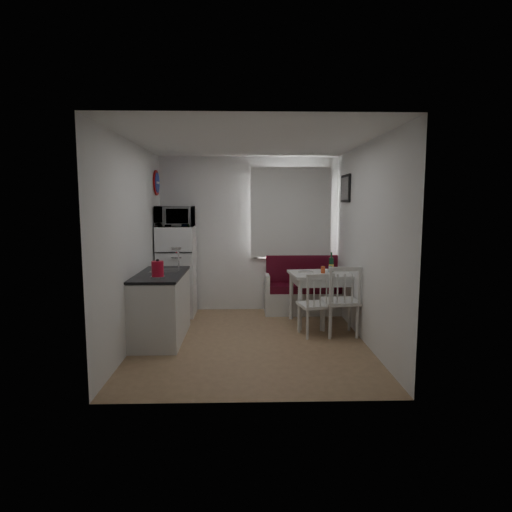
{
  "coord_description": "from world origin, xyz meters",
  "views": [
    {
      "loc": [
        -0.08,
        -5.5,
        1.82
      ],
      "look_at": [
        0.09,
        0.5,
        1.08
      ],
      "focal_mm": 30.0,
      "sensor_mm": 36.0,
      "label": 1
    }
  ],
  "objects_px": {
    "kettle": "(158,269)",
    "kitchen_counter": "(161,306)",
    "bench": "(304,294)",
    "wine_bottle": "(331,262)",
    "dining_table": "(325,278)",
    "chair_left": "(316,298)",
    "fridge": "(177,271)",
    "chair_right": "(342,293)",
    "microwave": "(175,216)"
  },
  "relations": [
    {
      "from": "kettle",
      "to": "kitchen_counter",
      "type": "bearing_deg",
      "value": 96.88
    },
    {
      "from": "kitchen_counter",
      "to": "bench",
      "type": "height_order",
      "value": "kitchen_counter"
    },
    {
      "from": "bench",
      "to": "wine_bottle",
      "type": "height_order",
      "value": "wine_bottle"
    },
    {
      "from": "dining_table",
      "to": "chair_left",
      "type": "relative_size",
      "value": 2.24
    },
    {
      "from": "dining_table",
      "to": "bench",
      "type": "bearing_deg",
      "value": 102.92
    },
    {
      "from": "kitchen_counter",
      "to": "fridge",
      "type": "xyz_separation_m",
      "value": [
        0.02,
        1.24,
        0.27
      ]
    },
    {
      "from": "chair_left",
      "to": "fridge",
      "type": "height_order",
      "value": "fridge"
    },
    {
      "from": "bench",
      "to": "chair_right",
      "type": "relative_size",
      "value": 2.51
    },
    {
      "from": "dining_table",
      "to": "chair_right",
      "type": "bearing_deg",
      "value": -86.63
    },
    {
      "from": "bench",
      "to": "chair_left",
      "type": "relative_size",
      "value": 2.67
    },
    {
      "from": "chair_left",
      "to": "microwave",
      "type": "bearing_deg",
      "value": 137.38
    },
    {
      "from": "kitchen_counter",
      "to": "bench",
      "type": "xyz_separation_m",
      "value": [
        2.12,
        1.36,
        -0.14
      ]
    },
    {
      "from": "chair_right",
      "to": "microwave",
      "type": "xyz_separation_m",
      "value": [
        -2.43,
        1.18,
        1.01
      ]
    },
    {
      "from": "wine_bottle",
      "to": "dining_table",
      "type": "bearing_deg",
      "value": -136.22
    },
    {
      "from": "chair_left",
      "to": "fridge",
      "type": "xyz_separation_m",
      "value": [
        -2.08,
        1.22,
        0.18
      ]
    },
    {
      "from": "kitchen_counter",
      "to": "chair_right",
      "type": "xyz_separation_m",
      "value": [
        2.45,
        0.01,
        0.15
      ]
    },
    {
      "from": "chair_left",
      "to": "bench",
      "type": "bearing_deg",
      "value": 75.74
    },
    {
      "from": "kitchen_counter",
      "to": "chair_left",
      "type": "distance_m",
      "value": 2.1
    },
    {
      "from": "dining_table",
      "to": "wine_bottle",
      "type": "bearing_deg",
      "value": 38.32
    },
    {
      "from": "kitchen_counter",
      "to": "chair_right",
      "type": "distance_m",
      "value": 2.45
    },
    {
      "from": "fridge",
      "to": "dining_table",
      "type": "bearing_deg",
      "value": -13.59
    },
    {
      "from": "wine_bottle",
      "to": "kettle",
      "type": "bearing_deg",
      "value": -153.58
    },
    {
      "from": "kitchen_counter",
      "to": "fridge",
      "type": "height_order",
      "value": "fridge"
    },
    {
      "from": "dining_table",
      "to": "chair_left",
      "type": "distance_m",
      "value": 0.72
    },
    {
      "from": "kitchen_counter",
      "to": "wine_bottle",
      "type": "height_order",
      "value": "kitchen_counter"
    },
    {
      "from": "microwave",
      "to": "kettle",
      "type": "height_order",
      "value": "microwave"
    },
    {
      "from": "fridge",
      "to": "kitchen_counter",
      "type": "bearing_deg",
      "value": -90.9
    },
    {
      "from": "chair_right",
      "to": "microwave",
      "type": "height_order",
      "value": "microwave"
    },
    {
      "from": "kitchen_counter",
      "to": "wine_bottle",
      "type": "xyz_separation_m",
      "value": [
        2.45,
        0.78,
        0.48
      ]
    },
    {
      "from": "bench",
      "to": "dining_table",
      "type": "relative_size",
      "value": 1.19
    },
    {
      "from": "fridge",
      "to": "microwave",
      "type": "xyz_separation_m",
      "value": [
        0.0,
        -0.05,
        0.89
      ]
    },
    {
      "from": "dining_table",
      "to": "wine_bottle",
      "type": "relative_size",
      "value": 3.71
    },
    {
      "from": "chair_right",
      "to": "microwave",
      "type": "distance_m",
      "value": 2.89
    },
    {
      "from": "wine_bottle",
      "to": "bench",
      "type": "bearing_deg",
      "value": 119.78
    },
    {
      "from": "microwave",
      "to": "kitchen_counter",
      "type": "bearing_deg",
      "value": -90.94
    },
    {
      "from": "kitchen_counter",
      "to": "chair_left",
      "type": "relative_size",
      "value": 2.65
    },
    {
      "from": "chair_right",
      "to": "microwave",
      "type": "bearing_deg",
      "value": 150.91
    },
    {
      "from": "chair_right",
      "to": "kitchen_counter",
      "type": "bearing_deg",
      "value": 177.13
    },
    {
      "from": "bench",
      "to": "dining_table",
      "type": "bearing_deg",
      "value": -71.62
    },
    {
      "from": "bench",
      "to": "chair_right",
      "type": "height_order",
      "value": "chair_right"
    },
    {
      "from": "kitchen_counter",
      "to": "chair_right",
      "type": "relative_size",
      "value": 2.5
    },
    {
      "from": "bench",
      "to": "microwave",
      "type": "relative_size",
      "value": 2.26
    },
    {
      "from": "chair_left",
      "to": "kettle",
      "type": "xyz_separation_m",
      "value": [
        -2.05,
        -0.43,
        0.47
      ]
    },
    {
      "from": "microwave",
      "to": "bench",
      "type": "bearing_deg",
      "value": 4.37
    },
    {
      "from": "chair_left",
      "to": "dining_table",
      "type": "bearing_deg",
      "value": 56.18
    },
    {
      "from": "kitchen_counter",
      "to": "chair_left",
      "type": "height_order",
      "value": "kitchen_counter"
    },
    {
      "from": "bench",
      "to": "kettle",
      "type": "bearing_deg",
      "value": -139.57
    },
    {
      "from": "chair_left",
      "to": "microwave",
      "type": "xyz_separation_m",
      "value": [
        -2.08,
        1.17,
        1.07
      ]
    },
    {
      "from": "fridge",
      "to": "microwave",
      "type": "distance_m",
      "value": 0.89
    },
    {
      "from": "dining_table",
      "to": "microwave",
      "type": "bearing_deg",
      "value": 162.11
    }
  ]
}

